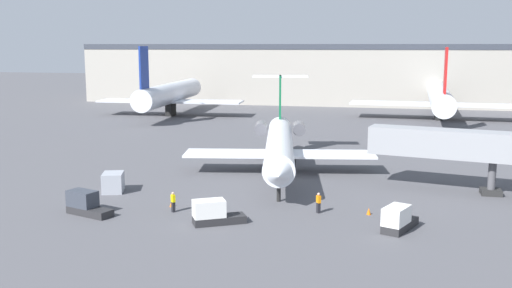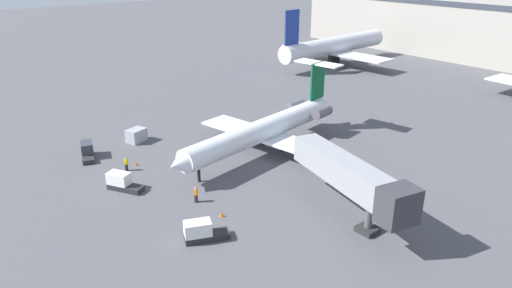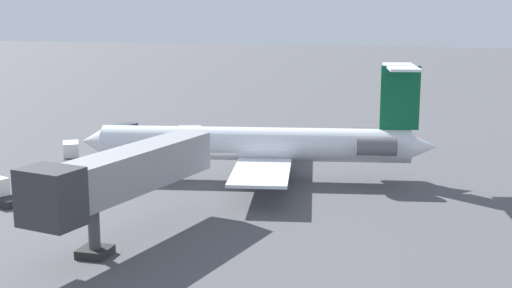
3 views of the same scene
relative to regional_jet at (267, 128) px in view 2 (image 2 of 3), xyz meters
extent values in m
cube|color=#4C4C51|center=(1.32, -3.28, -3.21)|extent=(400.00, 400.00, 0.10)
cylinder|color=silver|center=(0.15, -0.85, -0.07)|extent=(7.24, 26.11, 2.81)
cone|color=silver|center=(2.52, -14.45, -0.07)|extent=(3.01, 2.63, 2.67)
cone|color=silver|center=(-2.24, 12.85, -0.07)|extent=(2.80, 2.97, 2.39)
cube|color=silver|center=(5.39, 1.08, -1.18)|extent=(9.92, 5.93, 0.24)
cube|color=silver|center=(-5.44, -0.81, -1.18)|extent=(9.92, 5.93, 0.24)
cylinder|color=#595960|center=(0.70, 9.41, 0.33)|extent=(2.03, 3.41, 1.50)
cylinder|color=#595960|center=(-3.84, 8.61, 0.33)|extent=(2.03, 3.41, 1.50)
cube|color=#0C5933|center=(-1.92, 10.98, 3.97)|extent=(0.79, 3.19, 5.27)
cube|color=silver|center=(-1.92, 10.98, 6.50)|extent=(7.11, 3.53, 0.20)
cylinder|color=black|center=(2.04, -11.69, -2.32)|extent=(0.36, 0.36, 1.68)
cylinder|color=black|center=(1.38, 1.40, -2.32)|extent=(0.36, 0.36, 1.68)
cylinder|color=black|center=(-1.77, 0.85, -2.32)|extent=(0.36, 0.36, 1.68)
cube|color=gray|center=(16.92, -4.40, 1.29)|extent=(15.17, 5.75, 2.60)
cube|color=#333338|center=(23.83, -5.92, 1.29)|extent=(3.03, 3.64, 3.20)
cylinder|color=#4C4C51|center=(20.57, -5.20, -1.58)|extent=(0.70, 0.70, 3.15)
cube|color=#262626|center=(20.57, -5.20, -2.91)|extent=(1.80, 1.80, 0.50)
cube|color=black|center=(5.83, -14.49, -2.73)|extent=(0.38, 0.40, 0.85)
cube|color=orange|center=(5.83, -14.49, -2.01)|extent=(0.44, 0.48, 0.60)
sphere|color=tan|center=(5.83, -14.49, -1.59)|extent=(0.24, 0.24, 0.24)
cube|color=black|center=(-5.80, -16.78, -2.73)|extent=(0.39, 0.40, 0.85)
cube|color=yellow|center=(-5.80, -16.78, -2.01)|extent=(0.46, 0.47, 0.60)
sphere|color=tan|center=(-5.80, -16.78, -1.59)|extent=(0.24, 0.24, 0.24)
cube|color=#262628|center=(12.24, -17.39, -2.86)|extent=(2.85, 4.23, 0.60)
cube|color=white|center=(11.92, -18.13, -1.91)|extent=(2.23, 2.76, 1.30)
cube|color=#262628|center=(-12.05, -19.03, -2.86)|extent=(4.24, 2.62, 0.60)
cube|color=#333842|center=(-12.80, -18.77, -1.91)|extent=(2.72, 2.10, 1.30)
cube|color=#262628|center=(-1.25, -18.97, -2.86)|extent=(4.18, 3.17, 0.60)
cube|color=white|center=(-1.95, -19.36, -1.91)|extent=(2.78, 2.39, 1.30)
cube|color=#999EA8|center=(-13.59, -11.71, -2.26)|extent=(2.49, 2.89, 1.80)
cone|color=orange|center=(9.86, -14.11, -2.88)|extent=(0.36, 0.36, 0.55)
cone|color=orange|center=(-6.49, -15.30, -2.88)|extent=(0.36, 0.36, 0.55)
cylinder|color=silver|center=(-29.37, 45.19, 1.18)|extent=(6.08, 33.17, 3.87)
cube|color=navy|center=(-28.40, 30.73, 6.62)|extent=(0.57, 4.01, 7.00)
cube|color=silver|center=(-29.37, 45.19, -0.36)|extent=(28.05, 7.85, 0.30)
cube|color=black|center=(-29.37, 45.19, -1.96)|extent=(1.20, 2.80, 2.40)
camera|label=1|loc=(10.77, -60.40, 10.37)|focal=40.97mm
camera|label=2|loc=(42.97, -36.67, 20.76)|focal=33.04mm
camera|label=3|loc=(56.32, 14.07, 11.47)|focal=49.23mm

